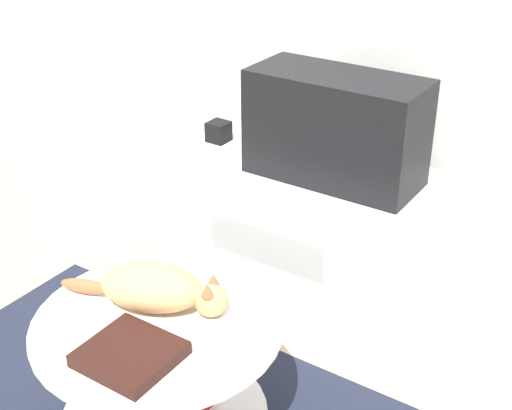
# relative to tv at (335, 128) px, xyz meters

# --- Properties ---
(tv_stand) EXTENTS (1.12, 0.58, 0.54)m
(tv_stand) POSITION_rel_tv_xyz_m (-0.13, 0.01, -0.47)
(tv_stand) COLOR silver
(tv_stand) RESTS_ON ground_plane
(tv) EXTENTS (0.65, 0.29, 0.41)m
(tv) POSITION_rel_tv_xyz_m (0.00, 0.00, 0.00)
(tv) COLOR black
(tv) RESTS_ON tv_stand
(speaker) EXTENTS (0.09, 0.09, 0.09)m
(speaker) POSITION_rel_tv_xyz_m (-0.58, 0.05, -0.16)
(speaker) COLOR black
(speaker) RESTS_ON tv_stand
(coffee_table) EXTENTS (0.70, 0.70, 0.50)m
(coffee_table) POSITION_rel_tv_xyz_m (0.01, -1.04, -0.40)
(coffee_table) COLOR #B2B2B7
(coffee_table) RESTS_ON rug
(dvd_box) EXTENTS (0.23, 0.22, 0.04)m
(dvd_box) POSITION_rel_tv_xyz_m (0.06, -1.21, -0.21)
(dvd_box) COLOR black
(dvd_box) RESTS_ON coffee_table
(cat) EXTENTS (0.49, 0.27, 0.13)m
(cat) POSITION_rel_tv_xyz_m (-0.04, -0.99, -0.16)
(cat) COLOR tan
(cat) RESTS_ON coffee_table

